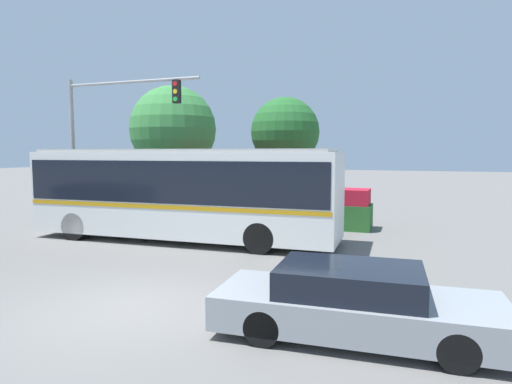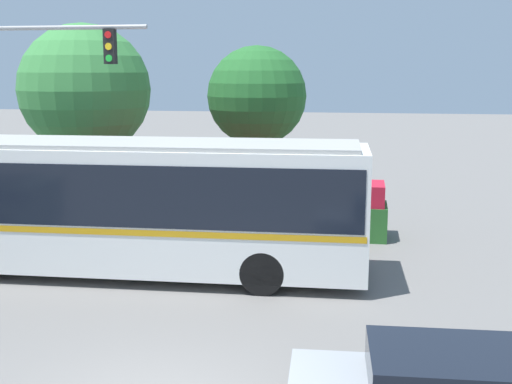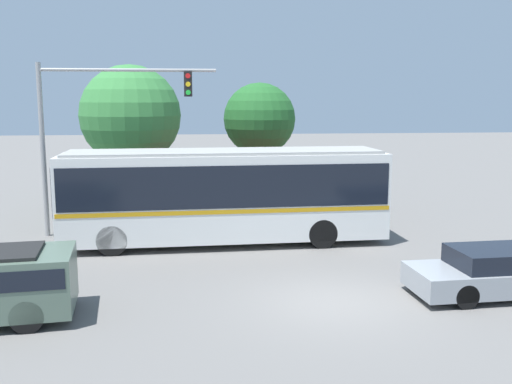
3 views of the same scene
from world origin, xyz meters
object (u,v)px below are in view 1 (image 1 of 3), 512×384
(city_bus, at_px, (182,189))
(traffic_light_pole, at_px, (104,125))
(street_tree_left, at_px, (173,129))
(street_tree_centre, at_px, (285,132))
(sedan_foreground, at_px, (355,303))

(city_bus, distance_m, traffic_light_pole, 5.69)
(street_tree_left, bearing_deg, city_bus, -56.84)
(city_bus, height_order, street_tree_centre, street_tree_centre)
(street_tree_left, height_order, street_tree_centre, street_tree_left)
(street_tree_centre, bearing_deg, city_bus, -106.76)
(city_bus, bearing_deg, traffic_light_pole, -22.54)
(sedan_foreground, height_order, traffic_light_pole, traffic_light_pole)
(sedan_foreground, xyz_separation_m, street_tree_left, (-10.66, 12.00, 3.73))
(street_tree_left, xyz_separation_m, street_tree_centre, (5.71, 0.66, -0.20))
(city_bus, xyz_separation_m, street_tree_centre, (1.94, 6.43, 2.25))
(city_bus, xyz_separation_m, street_tree_left, (-3.77, 5.77, 2.45))
(city_bus, relative_size, sedan_foreground, 2.28)
(city_bus, height_order, traffic_light_pole, traffic_light_pole)
(sedan_foreground, bearing_deg, street_tree_left, 128.69)
(traffic_light_pole, distance_m, street_tree_centre, 8.18)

